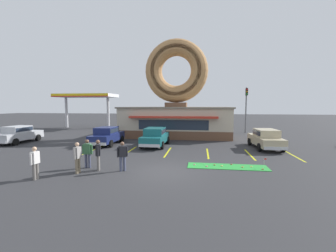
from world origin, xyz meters
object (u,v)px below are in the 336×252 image
object	(u,v)px
car_teal	(155,136)
pedestrian_beanie_man	(35,161)
pedestrian_leather_jacket_man	(87,152)
pedestrian_clipboard_woman	(77,156)
car_silver	(18,134)
pedestrian_hooded_kid	(98,153)
trash_bin	(108,134)
car_navy	(107,135)
putting_flag_pin	(265,161)
traffic_light_pole	(246,104)
pedestrian_blue_sweater_man	(122,155)
golf_ball	(204,164)
car_champagne	(266,138)

from	to	relation	value
car_teal	pedestrian_beanie_man	world-z (taller)	same
pedestrian_leather_jacket_man	pedestrian_clipboard_woman	size ratio (longest dim) A/B	1.00
car_silver	pedestrian_beanie_man	world-z (taller)	same
pedestrian_hooded_kid	trash_bin	distance (m)	11.73
trash_bin	pedestrian_beanie_man	bearing A→B (deg)	-82.03
pedestrian_leather_jacket_man	car_navy	bearing A→B (deg)	105.34
putting_flag_pin	pedestrian_leather_jacket_man	distance (m)	10.08
putting_flag_pin	trash_bin	xyz separation A→B (m)	(-13.25, 9.24, 0.06)
trash_bin	traffic_light_pole	size ratio (longest dim) A/B	0.17
car_silver	pedestrian_hooded_kid	size ratio (longest dim) A/B	2.72
trash_bin	traffic_light_pole	bearing A→B (deg)	26.17
pedestrian_blue_sweater_man	pedestrian_hooded_kid	size ratio (longest dim) A/B	0.95
putting_flag_pin	car_navy	world-z (taller)	car_navy
putting_flag_pin	car_navy	distance (m)	13.48
golf_ball	pedestrian_leather_jacket_man	bearing A→B (deg)	-166.78
golf_ball	putting_flag_pin	world-z (taller)	putting_flag_pin
traffic_light_pole	putting_flag_pin	bearing A→B (deg)	-97.26
pedestrian_hooded_kid	pedestrian_clipboard_woman	distance (m)	1.06
pedestrian_beanie_man	pedestrian_clipboard_woman	bearing A→B (deg)	39.98
putting_flag_pin	pedestrian_beanie_man	world-z (taller)	pedestrian_beanie_man
golf_ball	pedestrian_hooded_kid	distance (m)	6.11
car_silver	pedestrian_clipboard_woman	distance (m)	13.44
golf_ball	putting_flag_pin	bearing A→B (deg)	-3.26
car_champagne	traffic_light_pole	xyz separation A→B (m)	(0.44, 10.66, 2.84)
car_silver	traffic_light_pole	distance (m)	25.54
pedestrian_hooded_kid	pedestrian_leather_jacket_man	size ratio (longest dim) A/B	1.04
traffic_light_pole	car_silver	bearing A→B (deg)	-154.14
pedestrian_leather_jacket_man	traffic_light_pole	xyz separation A→B (m)	(12.12, 18.15, 2.81)
car_teal	car_silver	bearing A→B (deg)	-179.13
car_champagne	pedestrian_clipboard_woman	size ratio (longest dim) A/B	2.83
pedestrian_clipboard_woman	car_champagne	bearing A→B (deg)	36.09
car_champagne	car_silver	distance (m)	22.41
car_champagne	car_silver	bearing A→B (deg)	-178.96
car_navy	car_teal	bearing A→B (deg)	-2.03
pedestrian_hooded_kid	trash_bin	world-z (taller)	pedestrian_hooded_kid
pedestrian_clipboard_woman	car_silver	bearing A→B (deg)	142.86
car_champagne	trash_bin	xyz separation A→B (m)	(-14.95, 3.10, -0.37)
putting_flag_pin	trash_bin	distance (m)	16.15
car_navy	car_champagne	xyz separation A→B (m)	(13.72, 0.05, 0.00)
putting_flag_pin	pedestrian_beanie_man	distance (m)	12.01
pedestrian_hooded_kid	traffic_light_pole	bearing A→B (deg)	58.67
pedestrian_clipboard_woman	pedestrian_beanie_man	world-z (taller)	pedestrian_clipboard_woman
trash_bin	traffic_light_pole	world-z (taller)	traffic_light_pole
trash_bin	traffic_light_pole	distance (m)	17.45
golf_ball	traffic_light_pole	distance (m)	17.89
car_champagne	pedestrian_blue_sweater_man	distance (m)	12.29
car_teal	pedestrian_blue_sweater_man	xyz separation A→B (m)	(-0.27, -7.60, 0.01)
pedestrian_blue_sweater_man	trash_bin	size ratio (longest dim) A/B	1.65
car_silver	traffic_light_pole	size ratio (longest dim) A/B	0.79
pedestrian_clipboard_woman	trash_bin	xyz separation A→B (m)	(-3.26, 11.62, -0.41)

